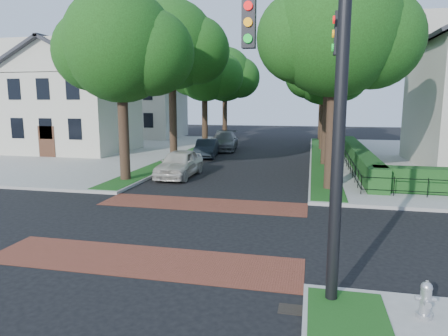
{
  "coord_description": "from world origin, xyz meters",
  "views": [
    {
      "loc": [
        4.55,
        -13.14,
        4.47
      ],
      "look_at": [
        0.9,
        3.46,
        1.6
      ],
      "focal_mm": 32.0,
      "sensor_mm": 36.0,
      "label": 1
    }
  ],
  "objects_px": {
    "traffic_signal": "(330,89)",
    "fire_hydrant": "(426,300)",
    "parked_car_middle": "(207,148)",
    "parked_car_rear": "(224,141)",
    "parked_car_front": "(179,163)"
  },
  "relations": [
    {
      "from": "traffic_signal",
      "to": "parked_car_rear",
      "type": "xyz_separation_m",
      "value": [
        -8.15,
        26.77,
        -3.88
      ]
    },
    {
      "from": "parked_car_middle",
      "to": "traffic_signal",
      "type": "bearing_deg",
      "value": -76.23
    },
    {
      "from": "parked_car_front",
      "to": "parked_car_rear",
      "type": "height_order",
      "value": "parked_car_rear"
    },
    {
      "from": "traffic_signal",
      "to": "parked_car_middle",
      "type": "height_order",
      "value": "traffic_signal"
    },
    {
      "from": "traffic_signal",
      "to": "parked_car_middle",
      "type": "distance_m",
      "value": 23.77
    },
    {
      "from": "fire_hydrant",
      "to": "parked_car_front",
      "type": "bearing_deg",
      "value": 124.69
    },
    {
      "from": "parked_car_front",
      "to": "parked_car_middle",
      "type": "xyz_separation_m",
      "value": [
        -0.56,
        8.36,
        -0.08
      ]
    },
    {
      "from": "parked_car_front",
      "to": "parked_car_middle",
      "type": "relative_size",
      "value": 1.08
    },
    {
      "from": "traffic_signal",
      "to": "parked_car_front",
      "type": "distance_m",
      "value": 16.12
    },
    {
      "from": "parked_car_middle",
      "to": "parked_car_rear",
      "type": "distance_m",
      "value": 4.94
    },
    {
      "from": "traffic_signal",
      "to": "parked_car_middle",
      "type": "bearing_deg",
      "value": 111.23
    },
    {
      "from": "traffic_signal",
      "to": "parked_car_rear",
      "type": "relative_size",
      "value": 1.4
    },
    {
      "from": "parked_car_rear",
      "to": "fire_hydrant",
      "type": "distance_m",
      "value": 29.19
    },
    {
      "from": "parked_car_front",
      "to": "parked_car_rear",
      "type": "relative_size",
      "value": 0.83
    },
    {
      "from": "traffic_signal",
      "to": "fire_hydrant",
      "type": "relative_size",
      "value": 10.21
    }
  ]
}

